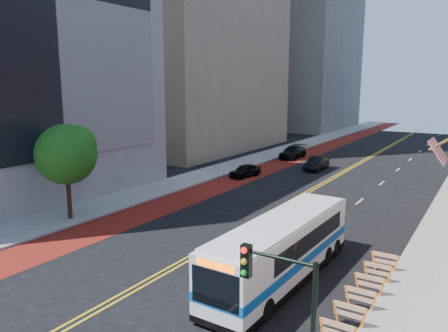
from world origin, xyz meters
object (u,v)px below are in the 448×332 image
object	(u,v)px
traffic_signal	(282,306)
car_a	(245,170)
street_tree	(67,152)
transit_bus	(283,248)
car_c	(293,152)
car_b	(317,163)

from	to	relation	value
traffic_signal	car_a	distance (m)	33.94
street_tree	transit_bus	xyz separation A→B (m)	(16.75, -0.81, -3.27)
traffic_signal	car_a	bearing A→B (deg)	121.00
transit_bus	traffic_signal	bearing A→B (deg)	-64.47
traffic_signal	transit_bus	bearing A→B (deg)	114.10
traffic_signal	car_c	bearing A→B (deg)	112.78
transit_bus	car_b	distance (m)	28.99
street_tree	traffic_signal	distance (m)	22.79
car_a	car_c	bearing A→B (deg)	102.61
transit_bus	street_tree	bearing A→B (deg)	178.64
car_c	car_a	bearing A→B (deg)	-90.27
street_tree	car_a	distance (m)	20.14
street_tree	transit_bus	distance (m)	17.08
transit_bus	car_c	distance (m)	36.40
street_tree	car_c	bearing A→B (deg)	85.02
street_tree	car_a	xyz separation A→B (m)	(3.25, 19.41, -4.25)
car_a	transit_bus	bearing A→B (deg)	-45.35
car_a	car_b	size ratio (longest dim) A/B	0.87
street_tree	transit_bus	bearing A→B (deg)	-2.79
street_tree	traffic_signal	xyz separation A→B (m)	(20.66, -9.55, -1.19)
traffic_signal	street_tree	bearing A→B (deg)	155.18
car_b	transit_bus	bearing A→B (deg)	-73.99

